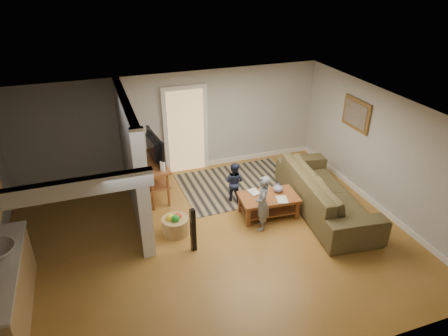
{
  "coord_description": "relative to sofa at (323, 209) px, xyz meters",
  "views": [
    {
      "loc": [
        -1.8,
        -5.91,
        4.8
      ],
      "look_at": [
        0.52,
        0.72,
        1.1
      ],
      "focal_mm": 32.0,
      "sensor_mm": 36.0,
      "label": 1
    }
  ],
  "objects": [
    {
      "name": "child",
      "position": [
        -1.54,
        -0.17,
        0.0
      ],
      "size": [
        0.42,
        0.5,
        1.16
      ],
      "primitive_type": "imported",
      "rotation": [
        0.0,
        0.0,
        -1.97
      ],
      "color": "gray",
      "rests_on": "ground"
    },
    {
      "name": "area_rug",
      "position": [
        -1.33,
        1.59,
        0.01
      ],
      "size": [
        2.77,
        2.06,
        0.01
      ],
      "primitive_type": "cube",
      "rotation": [
        0.0,
        0.0,
        0.03
      ],
      "color": "black",
      "rests_on": "ground"
    },
    {
      "name": "toy_basket",
      "position": [
        -3.2,
        0.23,
        0.19
      ],
      "size": [
        0.52,
        0.52,
        0.46
      ],
      "color": "olive",
      "rests_on": "ground"
    },
    {
      "name": "coffee_table",
      "position": [
        -1.21,
        0.2,
        0.36
      ],
      "size": [
        1.24,
        0.79,
        0.7
      ],
      "rotation": [
        0.0,
        0.0,
        -0.08
      ],
      "color": "#622F17",
      "rests_on": "ground"
    },
    {
      "name": "ground",
      "position": [
        -2.6,
        -0.18,
        0.0
      ],
      "size": [
        7.5,
        7.5,
        0.0
      ],
      "primitive_type": "plane",
      "color": "brown",
      "rests_on": "ground"
    },
    {
      "name": "room_shell",
      "position": [
        -3.67,
        0.25,
        1.46
      ],
      "size": [
        7.54,
        6.02,
        2.52
      ],
      "color": "#A4A19D",
      "rests_on": "ground"
    },
    {
      "name": "speaker_left",
      "position": [
        -3.0,
        -0.38,
        0.44
      ],
      "size": [
        0.1,
        0.1,
        0.89
      ],
      "primitive_type": "cube",
      "rotation": [
        0.0,
        0.0,
        0.14
      ],
      "color": "black",
      "rests_on": "ground"
    },
    {
      "name": "speaker_right",
      "position": [
        -3.6,
        1.22,
        0.56
      ],
      "size": [
        0.13,
        0.13,
        1.12
      ],
      "primitive_type": "cube",
      "rotation": [
        0.0,
        0.0,
        -0.17
      ],
      "color": "black",
      "rests_on": "ground"
    },
    {
      "name": "sofa",
      "position": [
        0.0,
        0.0,
        0.0
      ],
      "size": [
        1.5,
        3.09,
        0.87
      ],
      "primitive_type": "imported",
      "rotation": [
        0.0,
        0.0,
        1.46
      ],
      "color": "#4E3C27",
      "rests_on": "ground"
    },
    {
      "name": "tv_console",
      "position": [
        -3.33,
        1.78,
        0.78
      ],
      "size": [
        0.67,
        1.41,
        1.17
      ],
      "rotation": [
        0.0,
        0.0,
        0.12
      ],
      "color": "#622F17",
      "rests_on": "ground"
    },
    {
      "name": "toddler",
      "position": [
        -1.69,
        0.99,
        0.0
      ],
      "size": [
        0.56,
        0.56,
        0.92
      ],
      "primitive_type": "imported",
      "rotation": [
        0.0,
        0.0,
        2.38
      ],
      "color": "#202743",
      "rests_on": "ground"
    }
  ]
}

